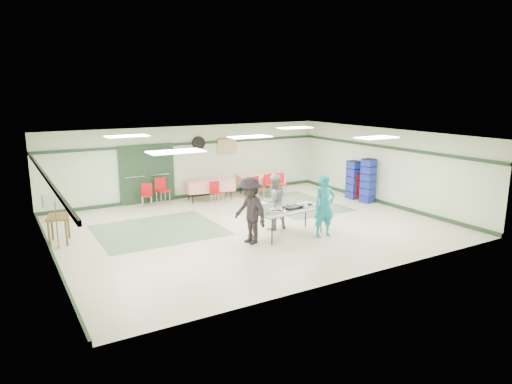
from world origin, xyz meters
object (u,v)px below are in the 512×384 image
volunteer_grey (274,202)px  dining_table_a (261,179)px  office_printer (52,201)px  broom (57,224)px  serving_table (290,211)px  chair_d (216,190)px  crate_stack_red (354,186)px  crate_stack_blue_a (354,180)px  chair_b (256,185)px  chair_c (280,182)px  volunteer_teal (324,206)px  chair_a (269,183)px  volunteer_dark (250,211)px  dining_table_b (210,185)px  chair_loose_a (162,188)px  printer_table (58,220)px  crate_stack_blue_b (368,181)px  chair_loose_b (147,193)px

volunteer_grey → dining_table_a: volunteer_grey is taller
office_printer → broom: broom is taller
serving_table → office_printer: 6.74m
chair_d → crate_stack_red: bearing=-25.2°
crate_stack_blue_a → chair_b: bearing=149.0°
dining_table_a → chair_c: (0.52, -0.57, -0.05)m
chair_d → chair_c: bearing=-3.4°
volunteer_grey → chair_b: (1.57, 3.66, -0.31)m
crate_stack_red → office_printer: office_printer is taller
serving_table → dining_table_a: (2.03, 4.97, -0.15)m
volunteer_teal → broom: (-6.53, 2.76, -0.22)m
chair_a → volunteer_dark: bearing=-135.6°
volunteer_grey → dining_table_b: volunteer_grey is taller
serving_table → volunteer_teal: size_ratio=1.23×
chair_b → crate_stack_red: bearing=-42.9°
volunteer_dark → chair_loose_a: volunteer_dark is taller
chair_a → volunteer_grey: bearing=-128.7°
serving_table → printer_table: size_ratio=2.35×
chair_d → printer_table: size_ratio=0.89×
dining_table_b → crate_stack_blue_b: crate_stack_blue_b is taller
dining_table_a → chair_d: bearing=-158.0°
chair_c → chair_d: bearing=-165.5°
crate_stack_red → volunteer_dark: bearing=-157.3°
crate_stack_blue_b → chair_c: bearing=128.3°
office_printer → crate_stack_red: bearing=-8.2°
chair_b → chair_loose_a: size_ratio=0.89×
dining_table_b → chair_c: bearing=-3.9°
office_printer → broom: bearing=-95.0°
dining_table_b → crate_stack_blue_a: 5.39m
dining_table_b → chair_a: bearing=-6.3°
printer_table → volunteer_dark: bearing=-17.5°
serving_table → volunteer_teal: bearing=-40.3°
volunteer_dark → chair_c: volunteer_dark is taller
printer_table → office_printer: (0.00, 1.05, 0.31)m
dining_table_a → volunteer_teal: bearing=-95.2°
chair_a → crate_stack_blue_b: size_ratio=0.53×
crate_stack_blue_b → chair_b: bearing=140.1°
volunteer_teal → crate_stack_blue_b: bearing=41.5°
chair_loose_a → office_printer: size_ratio=1.91×
volunteer_teal → office_printer: size_ratio=3.54×
chair_c → chair_d: (-2.75, -0.00, -0.03)m
chair_loose_a → chair_loose_b: (-0.61, -0.18, -0.08)m
chair_b → chair_d: size_ratio=1.02×
chair_c → chair_loose_b: (-5.01, 0.84, -0.03)m
serving_table → chair_loose_a: bearing=103.5°
volunteer_teal → broom: 7.09m
volunteer_dark → dining_table_a: 5.99m
volunteer_teal → chair_loose_a: volunteer_teal is taller
volunteer_dark → dining_table_a: size_ratio=0.95×
crate_stack_blue_a → crate_stack_blue_b: size_ratio=0.89×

